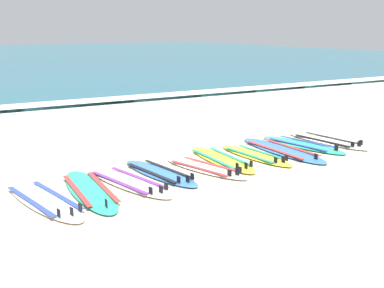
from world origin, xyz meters
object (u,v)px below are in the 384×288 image
object	(u,v)px
surfboard_5	(221,159)
surfboard_3	(160,173)
surfboard_6	(255,155)
surfboard_8	(302,145)
surfboard_7	(282,150)
surfboard_2	(129,182)
surfboard_4	(205,168)
surfboard_1	(90,190)
surfboard_0	(44,200)
surfboard_9	(327,141)

from	to	relation	value
surfboard_5	surfboard_3	bearing A→B (deg)	-172.11
surfboard_6	surfboard_8	distance (m)	1.47
surfboard_7	surfboard_5	bearing A→B (deg)	178.81
surfboard_2	surfboard_3	distance (m)	0.71
surfboard_4	surfboard_8	bearing A→B (deg)	9.16
surfboard_2	surfboard_3	world-z (taller)	same
surfboard_1	surfboard_4	distance (m)	2.23
surfboard_1	surfboard_2	xyz separation A→B (m)	(0.70, 0.09, 0.00)
surfboard_3	surfboard_5	size ratio (longest dim) A/B	0.95
surfboard_3	surfboard_8	distance (m)	3.67
surfboard_4	surfboard_1	bearing A→B (deg)	-176.58
surfboard_2	surfboard_5	size ratio (longest dim) A/B	1.03
surfboard_0	surfboard_8	xyz separation A→B (m)	(5.78, 0.67, -0.00)
surfboard_1	surfboard_3	size ratio (longest dim) A/B	1.12
surfboard_1	surfboard_7	distance (m)	4.37
surfboard_5	surfboard_9	world-z (taller)	same
surfboard_8	surfboard_0	bearing A→B (deg)	-173.38
surfboard_6	surfboard_9	distance (m)	2.20
surfboard_5	surfboard_6	size ratio (longest dim) A/B	1.09
surfboard_0	surfboard_1	bearing A→B (deg)	6.46
surfboard_3	surfboard_5	world-z (taller)	same
surfboard_2	surfboard_5	xyz separation A→B (m)	(2.13, 0.40, 0.00)
surfboard_1	surfboard_7	xyz separation A→B (m)	(4.35, 0.46, -0.00)
surfboard_4	surfboard_8	size ratio (longest dim) A/B	0.90
surfboard_1	surfboard_3	world-z (taller)	same
surfboard_1	surfboard_0	bearing A→B (deg)	-173.54
surfboard_3	surfboard_1	bearing A→B (deg)	-168.29
surfboard_2	surfboard_9	xyz separation A→B (m)	(5.09, 0.50, 0.00)
surfboard_6	surfboard_8	xyz separation A→B (m)	(1.45, 0.20, -0.00)
surfboard_6	surfboard_7	xyz separation A→B (m)	(0.76, 0.07, -0.00)
surfboard_0	surfboard_9	size ratio (longest dim) A/B	1.08
surfboard_5	surfboard_8	xyz separation A→B (m)	(2.21, 0.10, -0.00)
surfboard_8	surfboard_5	bearing A→B (deg)	-177.42
surfboard_0	surfboard_9	bearing A→B (deg)	5.84
surfboard_5	surfboard_7	distance (m)	1.51
surfboard_0	surfboard_2	size ratio (longest dim) A/B	1.04
surfboard_9	surfboard_8	bearing A→B (deg)	179.72
surfboard_2	surfboard_4	bearing A→B (deg)	1.71
surfboard_1	surfboard_2	distance (m)	0.71
surfboard_4	surfboard_2	bearing A→B (deg)	-178.29
surfboard_0	surfboard_7	bearing A→B (deg)	6.06
surfboard_2	surfboard_9	world-z (taller)	same
surfboard_0	surfboard_3	xyz separation A→B (m)	(2.12, 0.37, 0.00)
surfboard_8	surfboard_9	distance (m)	0.74
surfboard_1	surfboard_8	bearing A→B (deg)	6.64
surfboard_6	surfboard_9	bearing A→B (deg)	5.02
surfboard_2	surfboard_7	world-z (taller)	same
surfboard_1	surfboard_2	world-z (taller)	same
surfboard_6	surfboard_7	bearing A→B (deg)	4.95
surfboard_5	surfboard_0	bearing A→B (deg)	-170.91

